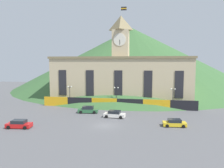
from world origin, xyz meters
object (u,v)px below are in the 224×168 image
at_px(street_lamp_center, 70,91).
at_px(car_red_sedan, 19,124).
at_px(street_lamp_far_right, 173,94).
at_px(car_white_taxi, 114,114).
at_px(car_green_wagon, 88,110).
at_px(street_lamp_far_left, 116,93).
at_px(car_yellow_coupe, 174,123).

xyz_separation_m(street_lamp_center, car_red_sedan, (-1.91, -20.73, -3.21)).
distance_m(street_lamp_far_right, car_white_taxi, 17.17).
bearing_deg(street_lamp_center, car_green_wagon, -45.87).
distance_m(street_lamp_far_left, car_green_wagon, 9.77).
height_order(street_lamp_center, street_lamp_far_left, street_lamp_center).
xyz_separation_m(street_lamp_far_left, street_lamp_far_right, (14.32, -0.00, -0.04)).
bearing_deg(car_red_sedan, street_lamp_far_left, 48.84).
distance_m(car_green_wagon, car_white_taxi, 7.44).
bearing_deg(street_lamp_far_right, car_yellow_coupe, -94.69).
distance_m(street_lamp_center, street_lamp_far_right, 27.06).
relative_size(street_lamp_far_right, car_yellow_coupe, 1.22).
relative_size(street_lamp_far_right, car_white_taxi, 1.14).
bearing_deg(car_yellow_coupe, street_lamp_far_left, -53.25).
distance_m(street_lamp_center, car_white_taxi, 17.79).
relative_size(street_lamp_center, car_yellow_coupe, 1.25).
height_order(car_green_wagon, car_red_sedan, car_green_wagon).
bearing_deg(car_red_sedan, street_lamp_center, 78.82).
relative_size(street_lamp_center, street_lamp_far_right, 1.02).
bearing_deg(car_green_wagon, street_lamp_far_right, -165.77).
xyz_separation_m(street_lamp_center, car_white_taxi, (13.92, -10.60, -3.19)).
bearing_deg(car_white_taxi, car_yellow_coupe, 163.86).
bearing_deg(car_yellow_coupe, car_green_wagon, -26.60).
bearing_deg(car_green_wagon, car_white_taxi, 148.39).
bearing_deg(street_lamp_far_left, car_green_wagon, -126.79).
bearing_deg(car_white_taxi, street_lamp_far_right, -136.38).
bearing_deg(car_green_wagon, street_lamp_far_left, -133.02).
xyz_separation_m(street_lamp_far_left, car_red_sedan, (-14.64, -20.73, -3.17)).
relative_size(street_lamp_center, street_lamp_far_left, 1.01).
relative_size(street_lamp_far_right, car_green_wagon, 1.11).
height_order(street_lamp_far_left, car_red_sedan, street_lamp_far_left).
bearing_deg(car_yellow_coupe, car_white_taxi, -24.94).
height_order(street_lamp_far_left, car_yellow_coupe, street_lamp_far_left).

